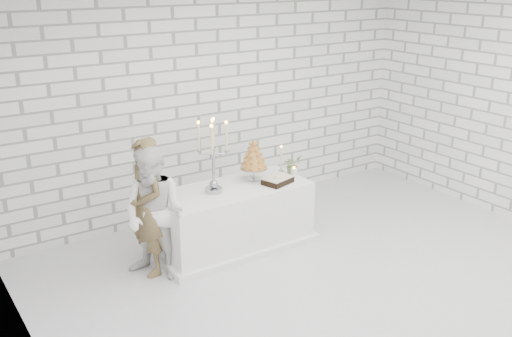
% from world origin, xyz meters
% --- Properties ---
extents(ground, '(6.00, 5.00, 0.01)m').
position_xyz_m(ground, '(0.00, 0.00, 0.00)').
color(ground, silver).
rests_on(ground, ground).
extents(wall_back, '(6.00, 0.01, 3.00)m').
position_xyz_m(wall_back, '(0.00, 2.50, 1.50)').
color(wall_back, white).
rests_on(wall_back, ground).
extents(wall_left, '(0.01, 5.00, 3.00)m').
position_xyz_m(wall_left, '(-3.00, 0.00, 1.50)').
color(wall_left, white).
rests_on(wall_left, ground).
extents(cake_table, '(1.80, 0.80, 0.75)m').
position_xyz_m(cake_table, '(-0.50, 1.34, 0.38)').
color(cake_table, white).
rests_on(cake_table, ground).
extents(groom, '(0.41, 0.58, 1.52)m').
position_xyz_m(groom, '(-1.60, 1.33, 0.76)').
color(groom, brown).
rests_on(groom, ground).
extents(bride, '(0.85, 0.90, 1.46)m').
position_xyz_m(bride, '(-1.57, 1.19, 0.73)').
color(bride, white).
rests_on(bride, ground).
extents(candelabra, '(0.41, 0.41, 0.86)m').
position_xyz_m(candelabra, '(-0.76, 1.34, 1.18)').
color(candelabra, '#94949D').
rests_on(candelabra, cake_table).
extents(croquembouche, '(0.33, 0.33, 0.51)m').
position_xyz_m(croquembouche, '(-0.17, 1.41, 1.01)').
color(croquembouche, '#9E6024').
rests_on(croquembouche, cake_table).
extents(chocolate_cake, '(0.39, 0.33, 0.08)m').
position_xyz_m(chocolate_cake, '(0.01, 1.17, 0.79)').
color(chocolate_cake, black).
rests_on(chocolate_cake, cake_table).
extents(pillar_candle, '(0.10, 0.10, 0.12)m').
position_xyz_m(pillar_candle, '(0.29, 1.22, 0.81)').
color(pillar_candle, white).
rests_on(pillar_candle, cake_table).
extents(extra_taper, '(0.07, 0.07, 0.32)m').
position_xyz_m(extra_taper, '(0.29, 1.48, 0.91)').
color(extra_taper, beige).
rests_on(extra_taper, cake_table).
extents(flowers, '(0.26, 0.24, 0.25)m').
position_xyz_m(flowers, '(0.35, 1.33, 0.87)').
color(flowers, olive).
rests_on(flowers, cake_table).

